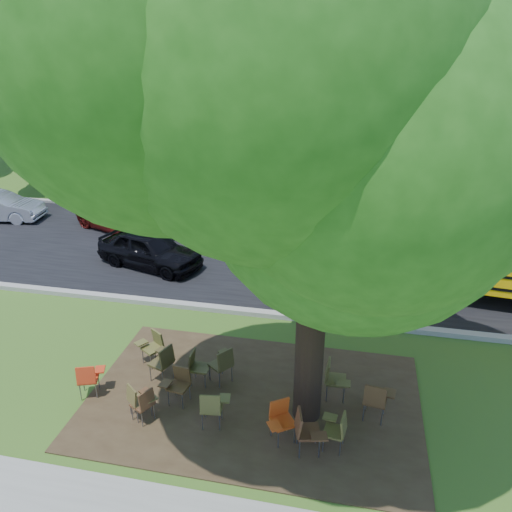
% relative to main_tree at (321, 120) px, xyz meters
% --- Properties ---
extents(ground, '(160.00, 160.00, 0.00)m').
position_rel_main_tree_xyz_m(ground, '(-2.17, 0.73, -5.92)').
color(ground, '#305119').
rests_on(ground, ground).
extents(dirt_patch, '(7.00, 4.50, 0.03)m').
position_rel_main_tree_xyz_m(dirt_patch, '(-1.17, 0.23, -5.91)').
color(dirt_patch, '#382819').
rests_on(dirt_patch, ground).
extents(asphalt_road, '(80.00, 8.00, 0.04)m').
position_rel_main_tree_xyz_m(asphalt_road, '(-2.17, 7.73, -5.90)').
color(asphalt_road, black).
rests_on(asphalt_road, ground).
extents(kerb_near, '(80.00, 0.25, 0.14)m').
position_rel_main_tree_xyz_m(kerb_near, '(-2.17, 3.73, -5.85)').
color(kerb_near, gray).
rests_on(kerb_near, ground).
extents(kerb_far, '(80.00, 0.25, 0.14)m').
position_rel_main_tree_xyz_m(kerb_far, '(-2.17, 11.83, -5.85)').
color(kerb_far, gray).
rests_on(kerb_far, ground).
extents(bg_tree_0, '(5.20, 5.20, 7.18)m').
position_rel_main_tree_xyz_m(bg_tree_0, '(-14.17, 13.73, -1.35)').
color(bg_tree_0, black).
rests_on(bg_tree_0, ground).
extents(bg_tree_2, '(4.80, 4.80, 6.62)m').
position_rel_main_tree_xyz_m(bg_tree_2, '(-7.17, 16.73, -1.71)').
color(bg_tree_2, black).
rests_on(bg_tree_2, ground).
extents(bg_tree_3, '(5.60, 5.60, 7.84)m').
position_rel_main_tree_xyz_m(bg_tree_3, '(5.83, 14.73, -0.89)').
color(bg_tree_3, black).
rests_on(bg_tree_3, ground).
extents(main_tree, '(7.20, 7.20, 9.54)m').
position_rel_main_tree_xyz_m(main_tree, '(0.00, 0.00, 0.00)').
color(main_tree, black).
rests_on(main_tree, ground).
extents(school_bus, '(12.79, 4.10, 3.08)m').
position_rel_main_tree_xyz_m(school_bus, '(4.84, 6.36, -4.15)').
color(school_bus, '#EAB207').
rests_on(school_bus, ground).
extents(chair_0, '(0.57, 0.63, 0.84)m').
position_rel_main_tree_xyz_m(chair_0, '(-4.61, -0.37, -5.41)').
color(chair_0, red).
rests_on(chair_0, ground).
extents(chair_1, '(0.68, 0.54, 0.79)m').
position_rel_main_tree_xyz_m(chair_1, '(-3.31, -0.78, -5.43)').
color(chair_1, brown).
rests_on(chair_1, ground).
extents(chair_2, '(0.51, 0.65, 0.79)m').
position_rel_main_tree_xyz_m(chair_2, '(-3.15, -0.83, -5.44)').
color(chair_2, '#4E301C').
rests_on(chair_2, ground).
extents(chair_3, '(0.60, 0.49, 0.84)m').
position_rel_main_tree_xyz_m(chair_3, '(-2.68, -0.14, -5.41)').
color(chair_3, '#483319').
rests_on(chair_3, ground).
extents(chair_4, '(0.58, 0.57, 0.86)m').
position_rel_main_tree_xyz_m(chair_4, '(-1.77, -0.72, -5.39)').
color(chair_4, brown).
rests_on(chair_4, ground).
extents(chair_5, '(0.57, 0.72, 0.86)m').
position_rel_main_tree_xyz_m(chair_5, '(-0.42, -0.77, -5.39)').
color(chair_5, '#C24614').
rests_on(chair_5, ground).
extents(chair_6, '(0.48, 0.58, 0.81)m').
position_rel_main_tree_xyz_m(chair_6, '(0.65, -0.80, -5.42)').
color(chair_6, brown).
rests_on(chair_6, ground).
extents(chair_7, '(0.66, 0.63, 0.92)m').
position_rel_main_tree_xyz_m(chair_7, '(0.09, -1.02, -5.36)').
color(chair_7, '#4D2E1B').
rests_on(chair_7, ground).
extents(chair_8, '(0.57, 0.73, 0.92)m').
position_rel_main_tree_xyz_m(chair_8, '(-3.25, 0.47, -5.36)').
color(chair_8, '#42391C').
rests_on(chair_8, ground).
extents(chair_9, '(0.72, 0.57, 0.85)m').
position_rel_main_tree_xyz_m(chair_9, '(-3.74, 1.05, -5.40)').
color(chair_9, brown).
rests_on(chair_9, ground).
extents(chair_10, '(0.49, 0.53, 0.83)m').
position_rel_main_tree_xyz_m(chair_10, '(-2.48, 0.50, -5.41)').
color(chair_10, '#413C1C').
rests_on(chair_10, ground).
extents(chair_11, '(0.61, 0.77, 0.90)m').
position_rel_main_tree_xyz_m(chair_11, '(-1.94, 0.68, -5.37)').
color(chair_11, '#433C1D').
rests_on(chair_11, ground).
extents(chair_12, '(0.55, 0.59, 0.91)m').
position_rel_main_tree_xyz_m(chair_12, '(0.49, 0.62, -5.36)').
color(chair_12, brown).
rests_on(chair_12, ground).
extents(chair_13, '(0.66, 0.54, 0.92)m').
position_rel_main_tree_xyz_m(chair_13, '(1.36, 0.12, -5.36)').
color(chair_13, '#4A321A').
rests_on(chair_13, ground).
extents(black_car, '(3.95, 2.45, 1.25)m').
position_rel_main_tree_xyz_m(black_car, '(-5.97, 6.17, -5.30)').
color(black_car, black).
rests_on(black_car, ground).
extents(bg_car_red, '(5.03, 3.77, 1.27)m').
position_rel_main_tree_xyz_m(bg_car_red, '(-8.10, 9.24, -5.29)').
color(bg_car_red, '#59120F').
rests_on(bg_car_red, ground).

